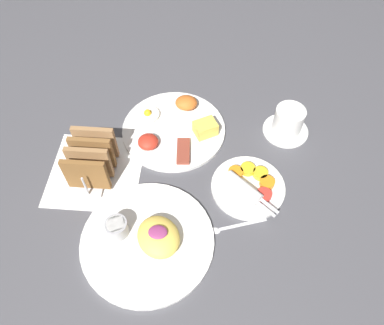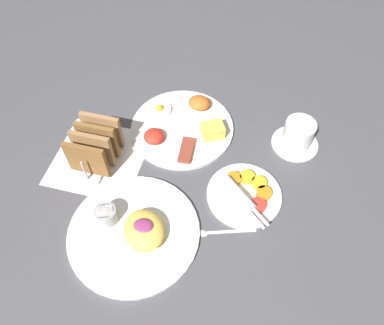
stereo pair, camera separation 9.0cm
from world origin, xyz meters
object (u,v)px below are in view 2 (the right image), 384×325
plate_breakfast (183,126)px  plate_condiments (244,194)px  toast_rack (95,146)px  coffee_cup (298,135)px  plate_foreground (134,230)px

plate_breakfast → plate_condiments: 0.25m
plate_breakfast → toast_rack: toast_rack is taller
plate_condiments → coffee_cup: (0.10, 0.19, 0.02)m
plate_breakfast → toast_rack: size_ratio=1.84×
plate_condiments → coffee_cup: bearing=61.5°
plate_breakfast → plate_foreground: size_ratio=0.94×
plate_breakfast → coffee_cup: (0.29, 0.02, 0.03)m
plate_condiments → toast_rack: bearing=176.7°
plate_condiments → toast_rack: toast_rack is taller
plate_condiments → coffee_cup: size_ratio=1.46×
plate_condiments → plate_foreground: size_ratio=0.60×
plate_breakfast → plate_foreground: bearing=-94.7°
plate_breakfast → plate_condiments: (0.19, -0.17, 0.00)m
plate_breakfast → plate_condiments: plate_breakfast is taller
toast_rack → plate_foreground: bearing=-48.1°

